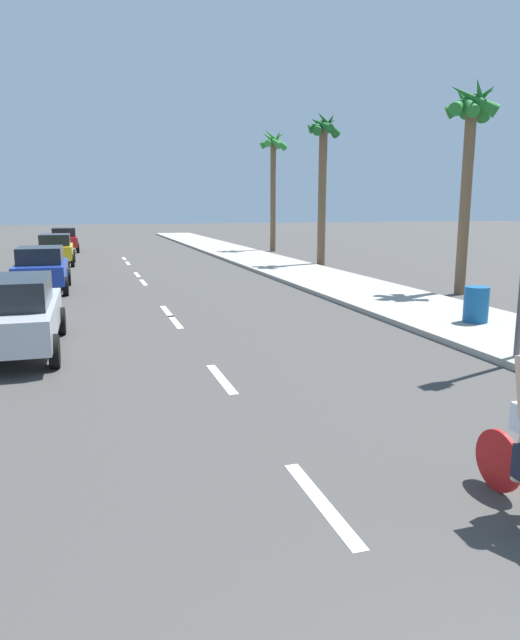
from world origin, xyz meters
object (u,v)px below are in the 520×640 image
(palm_tree_mid, at_px, (470,131))
(parked_car_silver, at_px, (8,313))
(parked_car_red, at_px, (64,239))
(parked_car_yellow, at_px, (56,249))
(palm_tree_distant, at_px, (273,161))
(parked_car_blue, at_px, (41,268))
(trash_bin_near, at_px, (476,304))
(palm_tree_far, at_px, (323,155))

(palm_tree_mid, bearing_deg, parked_car_silver, -162.83)
(parked_car_silver, bearing_deg, parked_car_red, 89.92)
(parked_car_yellow, relative_size, palm_tree_mid, 0.55)
(parked_car_silver, distance_m, palm_tree_distant, 28.27)
(parked_car_yellow, xyz_separation_m, parked_car_red, (0.16, 9.09, -0.00))
(parked_car_blue, bearing_deg, palm_tree_distant, 48.99)
(palm_tree_distant, distance_m, trash_bin_near, 25.61)
(parked_car_yellow, height_order, palm_tree_distant, palm_tree_distant)
(parked_car_silver, distance_m, parked_car_yellow, 18.84)
(parked_car_blue, xyz_separation_m, palm_tree_distant, (13.51, 15.20, 5.01))
(parked_car_blue, bearing_deg, palm_tree_far, 23.21)
(parked_car_red, relative_size, palm_tree_far, 0.52)
(parked_car_yellow, height_order, parked_car_red, same)
(parked_car_blue, bearing_deg, palm_tree_mid, -18.88)
(parked_car_red, relative_size, palm_tree_mid, 0.56)
(parked_car_blue, relative_size, palm_tree_distant, 0.49)
(parked_car_yellow, height_order, palm_tree_mid, palm_tree_mid)
(parked_car_blue, distance_m, palm_tree_far, 14.61)
(parked_car_silver, bearing_deg, trash_bin_near, -2.71)
(parked_car_blue, distance_m, trash_bin_near, 14.40)
(palm_tree_mid, height_order, palm_tree_far, palm_tree_far)
(parked_car_red, height_order, palm_tree_far, palm_tree_far)
(parked_car_blue, bearing_deg, parked_car_yellow, 90.16)
(palm_tree_far, bearing_deg, palm_tree_distant, 85.98)
(parked_car_yellow, distance_m, palm_tree_far, 14.23)
(parked_car_blue, xyz_separation_m, palm_tree_mid, (13.67, -4.84, 4.52))
(parked_car_silver, bearing_deg, palm_tree_mid, 17.72)
(palm_tree_distant, xyz_separation_m, trash_bin_near, (-2.87, -24.90, -5.27))
(palm_tree_far, bearing_deg, parked_car_blue, -157.41)
(parked_car_red, bearing_deg, parked_car_blue, -92.41)
(parked_car_silver, height_order, palm_tree_far, palm_tree_far)
(parked_car_blue, bearing_deg, parked_car_red, 89.89)
(parked_car_yellow, height_order, palm_tree_far, palm_tree_far)
(parked_car_silver, height_order, palm_tree_distant, palm_tree_distant)
(palm_tree_far, relative_size, palm_tree_distant, 0.95)
(parked_car_yellow, bearing_deg, palm_tree_distant, 22.35)
(parked_car_red, distance_m, palm_tree_far, 19.01)
(palm_tree_mid, distance_m, trash_bin_near, 7.45)
(parked_car_silver, distance_m, palm_tree_mid, 15.07)
(palm_tree_mid, distance_m, palm_tree_far, 10.21)
(palm_tree_distant, bearing_deg, parked_car_yellow, -157.92)
(trash_bin_near, bearing_deg, palm_tree_distant, 83.42)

